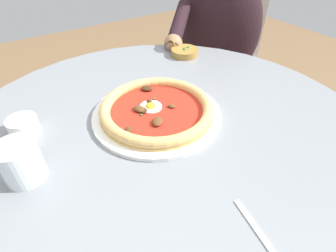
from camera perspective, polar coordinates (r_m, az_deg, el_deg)
The scene contains 7 objects.
dining_table at distance 0.75m, azimuth -0.70°, elevation -10.44°, with size 1.06×1.06×0.73m.
pizza_on_plate at distance 0.67m, azimuth -2.48°, elevation 3.44°, with size 0.33×0.33×0.04m.
water_glass at distance 0.58m, azimuth -29.18°, elevation -7.14°, with size 0.08×0.08×0.08m.
ramekin_capers at distance 0.71m, azimuth -28.92°, elevation 0.21°, with size 0.07×0.07×0.04m.
olive_pan at distance 1.00m, azimuth 3.55°, elevation 15.79°, with size 0.10×0.12×0.05m.
diner_person at distance 1.39m, azimuth 10.06°, elevation 12.26°, with size 0.58×0.44×1.17m.
cafe_chair_diner at distance 1.51m, azimuth 11.32°, elevation 15.54°, with size 0.60×0.60×0.90m.
Camera 1 is at (0.26, 0.41, 1.14)m, focal length 28.13 mm.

